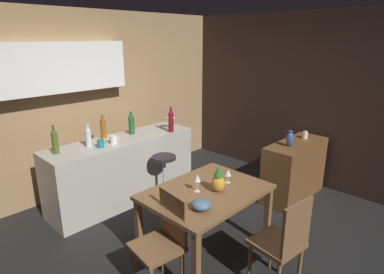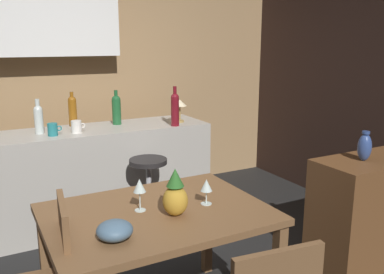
{
  "view_description": "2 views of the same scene",
  "coord_description": "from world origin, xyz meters",
  "px_view_note": "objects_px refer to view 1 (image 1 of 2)",
  "views": [
    {
      "loc": [
        -2.18,
        -2.23,
        2.22
      ],
      "look_at": [
        0.49,
        0.37,
        1.06
      ],
      "focal_mm": 30.05,
      "sensor_mm": 36.0,
      "label": 1
    },
    {
      "loc": [
        -0.82,
        -2.27,
        1.67
      ],
      "look_at": [
        0.65,
        0.47,
        0.95
      ],
      "focal_mm": 38.49,
      "sensor_mm": 36.0,
      "label": 2
    }
  ],
  "objects_px": {
    "pineapple_centerpiece": "(218,181)",
    "wine_bottle_ruby": "(171,121)",
    "wine_glass_left": "(197,178)",
    "wine_bottle_olive": "(55,141)",
    "dining_table": "(206,198)",
    "cup_teal": "(101,144)",
    "chair_near_window": "(163,240)",
    "wine_bottle_amber": "(103,127)",
    "cup_white": "(114,140)",
    "chair_by_doorway": "(284,241)",
    "fruit_bowl": "(201,205)",
    "counter_lamp": "(171,117)",
    "vase_ceramic_blue": "(290,139)",
    "wine_bottle_green": "(131,123)",
    "bar_stool": "(165,179)",
    "wine_glass_right": "(228,173)",
    "pillar_candle_tall": "(305,135)",
    "sideboard_cabinet": "(294,170)",
    "wine_bottle_clear": "(88,136)"
  },
  "relations": [
    {
      "from": "pineapple_centerpiece",
      "to": "wine_bottle_ruby",
      "type": "relative_size",
      "value": 0.72
    },
    {
      "from": "wine_glass_left",
      "to": "wine_bottle_olive",
      "type": "distance_m",
      "value": 1.8
    },
    {
      "from": "dining_table",
      "to": "wine_glass_left",
      "type": "bearing_deg",
      "value": 148.03
    },
    {
      "from": "pineapple_centerpiece",
      "to": "cup_teal",
      "type": "bearing_deg",
      "value": 102.28
    },
    {
      "from": "chair_near_window",
      "to": "cup_teal",
      "type": "distance_m",
      "value": 1.67
    },
    {
      "from": "wine_bottle_amber",
      "to": "chair_near_window",
      "type": "bearing_deg",
      "value": -107.26
    },
    {
      "from": "wine_bottle_ruby",
      "to": "cup_white",
      "type": "distance_m",
      "value": 0.9
    },
    {
      "from": "chair_by_doorway",
      "to": "wine_glass_left",
      "type": "distance_m",
      "value": 0.98
    },
    {
      "from": "fruit_bowl",
      "to": "wine_glass_left",
      "type": "bearing_deg",
      "value": 49.0
    },
    {
      "from": "counter_lamp",
      "to": "vase_ceramic_blue",
      "type": "height_order",
      "value": "counter_lamp"
    },
    {
      "from": "dining_table",
      "to": "wine_bottle_amber",
      "type": "height_order",
      "value": "wine_bottle_amber"
    },
    {
      "from": "wine_bottle_olive",
      "to": "chair_near_window",
      "type": "bearing_deg",
      "value": -85.68
    },
    {
      "from": "pineapple_centerpiece",
      "to": "wine_bottle_amber",
      "type": "distance_m",
      "value": 1.96
    },
    {
      "from": "wine_glass_left",
      "to": "wine_bottle_green",
      "type": "height_order",
      "value": "wine_bottle_green"
    },
    {
      "from": "bar_stool",
      "to": "chair_by_doorway",
      "type": "bearing_deg",
      "value": -99.1
    },
    {
      "from": "wine_glass_left",
      "to": "fruit_bowl",
      "type": "bearing_deg",
      "value": -131.0
    },
    {
      "from": "chair_by_doorway",
      "to": "wine_glass_left",
      "type": "xyz_separation_m",
      "value": [
        -0.17,
        0.89,
        0.38
      ]
    },
    {
      "from": "dining_table",
      "to": "wine_glass_right",
      "type": "distance_m",
      "value": 0.36
    },
    {
      "from": "wine_bottle_ruby",
      "to": "wine_bottle_olive",
      "type": "bearing_deg",
      "value": 169.13
    },
    {
      "from": "pillar_candle_tall",
      "to": "vase_ceramic_blue",
      "type": "bearing_deg",
      "value": -178.41
    },
    {
      "from": "sideboard_cabinet",
      "to": "counter_lamp",
      "type": "height_order",
      "value": "counter_lamp"
    },
    {
      "from": "cup_white",
      "to": "wine_bottle_green",
      "type": "bearing_deg",
      "value": 24.96
    },
    {
      "from": "wine_glass_right",
      "to": "pineapple_centerpiece",
      "type": "bearing_deg",
      "value": -166.33
    },
    {
      "from": "wine_glass_right",
      "to": "pineapple_centerpiece",
      "type": "xyz_separation_m",
      "value": [
        -0.23,
        -0.06,
        0.0
      ]
    },
    {
      "from": "wine_bottle_ruby",
      "to": "wine_bottle_clear",
      "type": "relative_size",
      "value": 1.24
    },
    {
      "from": "cup_white",
      "to": "cup_teal",
      "type": "xyz_separation_m",
      "value": [
        -0.2,
        -0.02,
        -0.0
      ]
    },
    {
      "from": "counter_lamp",
      "to": "pillar_candle_tall",
      "type": "height_order",
      "value": "counter_lamp"
    },
    {
      "from": "sideboard_cabinet",
      "to": "wine_glass_right",
      "type": "height_order",
      "value": "wine_glass_right"
    },
    {
      "from": "dining_table",
      "to": "cup_white",
      "type": "bearing_deg",
      "value": 93.01
    },
    {
      "from": "chair_near_window",
      "to": "wine_bottle_green",
      "type": "bearing_deg",
      "value": 61.43
    },
    {
      "from": "pineapple_centerpiece",
      "to": "wine_glass_right",
      "type": "bearing_deg",
      "value": 13.67
    },
    {
      "from": "wine_bottle_olive",
      "to": "vase_ceramic_blue",
      "type": "xyz_separation_m",
      "value": [
        2.39,
        -1.75,
        -0.13
      ]
    },
    {
      "from": "wine_bottle_clear",
      "to": "vase_ceramic_blue",
      "type": "distance_m",
      "value": 2.62
    },
    {
      "from": "dining_table",
      "to": "fruit_bowl",
      "type": "bearing_deg",
      "value": -145.04
    },
    {
      "from": "counter_lamp",
      "to": "pillar_candle_tall",
      "type": "bearing_deg",
      "value": -52.96
    },
    {
      "from": "wine_bottle_clear",
      "to": "pineapple_centerpiece",
      "type": "bearing_deg",
      "value": -75.97
    },
    {
      "from": "wine_bottle_amber",
      "to": "wine_bottle_clear",
      "type": "relative_size",
      "value": 1.07
    },
    {
      "from": "chair_near_window",
      "to": "cup_white",
      "type": "distance_m",
      "value": 1.75
    },
    {
      "from": "wine_bottle_amber",
      "to": "cup_white",
      "type": "distance_m",
      "value": 0.33
    },
    {
      "from": "wine_bottle_amber",
      "to": "wine_bottle_ruby",
      "type": "relative_size",
      "value": 0.86
    },
    {
      "from": "wine_glass_right",
      "to": "pillar_candle_tall",
      "type": "relative_size",
      "value": 1.2
    },
    {
      "from": "chair_by_doorway",
      "to": "wine_bottle_olive",
      "type": "height_order",
      "value": "wine_bottle_olive"
    },
    {
      "from": "wine_glass_left",
      "to": "wine_bottle_clear",
      "type": "height_order",
      "value": "wine_bottle_clear"
    },
    {
      "from": "chair_near_window",
      "to": "wine_glass_left",
      "type": "relative_size",
      "value": 4.92
    },
    {
      "from": "wine_glass_left",
      "to": "wine_bottle_ruby",
      "type": "bearing_deg",
      "value": 57.02
    },
    {
      "from": "pineapple_centerpiece",
      "to": "pillar_candle_tall",
      "type": "distance_m",
      "value": 2.04
    },
    {
      "from": "bar_stool",
      "to": "vase_ceramic_blue",
      "type": "bearing_deg",
      "value": -43.61
    },
    {
      "from": "wine_glass_left",
      "to": "wine_bottle_green",
      "type": "distance_m",
      "value": 1.75
    },
    {
      "from": "chair_near_window",
      "to": "wine_bottle_green",
      "type": "relative_size",
      "value": 2.82
    },
    {
      "from": "chair_near_window",
      "to": "pillar_candle_tall",
      "type": "relative_size",
      "value": 7.23
    }
  ]
}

